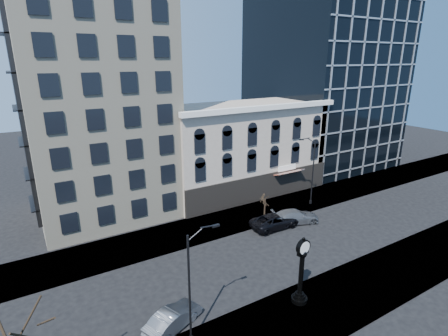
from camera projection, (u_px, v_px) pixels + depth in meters
ground at (228, 268)px, 31.18m from camera, size 160.00×160.00×0.00m
sidewalk_far at (189, 231)px, 37.70m from camera, size 160.00×6.00×0.12m
sidewalk_near at (287, 323)px, 24.63m from camera, size 160.00×6.00×0.12m
cream_tower at (89, 45)px, 37.79m from camera, size 15.90×15.40×42.50m
victorian_row at (241, 148)px, 48.27m from camera, size 22.60×11.19×12.50m
glass_office at (323, 82)px, 59.82m from camera, size 20.00×20.15×28.00m
street_clock at (301, 273)px, 26.06m from camera, size 1.24×1.24×5.47m
street_lamp_near at (197, 256)px, 21.37m from camera, size 2.14×0.33×8.27m
street_lamp_far at (310, 154)px, 42.61m from camera, size 2.25×0.82×8.85m
bare_tree_near at (21, 326)px, 15.81m from camera, size 4.80×4.80×8.23m
bare_tree_far at (265, 196)px, 40.86m from camera, size 1.89×1.89×3.24m
car_near_b at (173, 319)px, 24.11m from camera, size 4.74×3.16×1.48m
car_far_a at (275, 221)px, 38.50m from camera, size 5.76×2.82×1.58m
car_far_b at (295, 216)px, 39.58m from camera, size 5.83×3.80×1.57m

